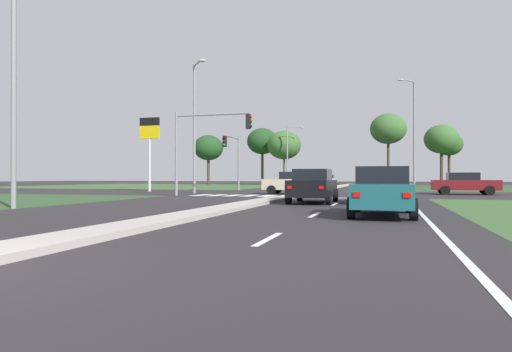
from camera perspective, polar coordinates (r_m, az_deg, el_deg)
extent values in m
plane|color=#282628|center=(34.58, 6.41, -2.18)|extent=(200.00, 200.00, 0.00)
cube|color=#385B2D|center=(66.40, -12.10, -1.20)|extent=(35.00, 35.00, 0.01)
cube|color=#ADA89E|center=(16.18, -4.86, -4.23)|extent=(1.20, 22.00, 0.14)
cube|color=#ADA89E|center=(59.37, 10.42, -1.26)|extent=(1.20, 36.00, 0.14)
cube|color=silver|center=(9.06, 1.54, -7.87)|extent=(0.14, 2.00, 0.01)
cube|color=silver|center=(14.92, 7.31, -4.83)|extent=(0.14, 2.00, 0.01)
cube|color=silver|center=(20.85, 9.80, -3.49)|extent=(0.14, 2.00, 0.01)
cube|color=silver|center=(16.17, 19.93, -4.46)|extent=(0.14, 24.00, 0.01)
cube|color=silver|center=(27.18, 11.88, -2.71)|extent=(6.40, 0.50, 0.01)
cube|color=silver|center=(31.35, -6.83, -2.38)|extent=(0.70, 2.80, 0.01)
cube|color=silver|center=(30.92, -4.86, -2.41)|extent=(0.70, 2.80, 0.01)
cube|color=silver|center=(30.54, -2.84, -2.44)|extent=(0.70, 2.80, 0.01)
cube|color=silver|center=(30.18, -0.77, -2.46)|extent=(0.70, 2.80, 0.01)
cube|color=silver|center=(29.87, 1.34, -2.49)|extent=(0.70, 2.80, 0.01)
cube|color=silver|center=(29.60, 3.50, -2.51)|extent=(0.70, 2.80, 0.01)
cube|color=silver|center=(29.38, 5.69, -2.53)|extent=(0.70, 2.80, 0.01)
cube|color=black|center=(21.93, 7.15, -1.51)|extent=(1.81, 4.40, 0.76)
cube|color=black|center=(21.78, 7.09, 0.17)|extent=(1.59, 2.02, 0.52)
cube|color=red|center=(19.87, 4.21, -1.43)|extent=(0.20, 0.04, 0.14)
cube|color=red|center=(19.63, 8.14, -1.45)|extent=(0.20, 0.04, 0.14)
cylinder|color=black|center=(23.48, 5.49, -2.35)|extent=(0.22, 0.64, 0.64)
cylinder|color=black|center=(23.22, 9.89, -2.38)|extent=(0.22, 0.64, 0.64)
cylinder|color=black|center=(20.72, 4.08, -2.65)|extent=(0.22, 0.64, 0.64)
cylinder|color=black|center=(20.43, 9.05, -2.68)|extent=(0.22, 0.64, 0.64)
cube|color=navy|center=(22.20, 15.57, -1.53)|extent=(1.76, 4.49, 0.73)
cube|color=black|center=(22.04, 15.56, 0.09)|extent=(1.55, 2.07, 0.52)
cube|color=red|center=(19.95, 13.60, -1.47)|extent=(0.20, 0.04, 0.14)
cube|color=red|center=(19.94, 17.44, -1.47)|extent=(0.20, 0.04, 0.14)
cylinder|color=black|center=(23.67, 13.46, -2.33)|extent=(0.22, 0.64, 0.64)
cylinder|color=black|center=(23.65, 17.72, -2.33)|extent=(0.22, 0.64, 0.64)
cylinder|color=black|center=(20.80, 13.12, -2.63)|extent=(0.22, 0.64, 0.64)
cylinder|color=black|center=(20.79, 17.96, -2.63)|extent=(0.22, 0.64, 0.64)
cube|color=#161E47|center=(48.59, 6.44, -0.77)|extent=(1.80, 4.37, 0.76)
cube|color=black|center=(48.73, 6.47, -0.01)|extent=(1.58, 2.01, 0.52)
cube|color=red|center=(50.66, 7.61, -0.65)|extent=(0.20, 0.04, 0.14)
cube|color=red|center=(50.88, 6.09, -0.65)|extent=(0.20, 0.04, 0.14)
cylinder|color=black|center=(47.07, 7.24, -1.25)|extent=(0.22, 0.64, 0.64)
cylinder|color=black|center=(47.38, 5.09, -1.24)|extent=(0.22, 0.64, 0.64)
cylinder|color=black|center=(49.84, 7.73, -1.19)|extent=(0.22, 0.64, 0.64)
cylinder|color=black|center=(50.13, 5.69, -1.18)|extent=(0.22, 0.64, 0.64)
cube|color=#BCAD8E|center=(33.12, 4.56, -1.05)|extent=(4.14, 1.87, 0.77)
cube|color=black|center=(33.09, 4.81, 0.06)|extent=(1.91, 1.64, 0.52)
cube|color=red|center=(32.07, 7.97, -0.94)|extent=(0.04, 0.20, 0.14)
cube|color=red|center=(33.47, 8.31, -0.91)|extent=(0.04, 0.20, 0.14)
cylinder|color=black|center=(32.51, 1.94, -1.74)|extent=(0.64, 0.22, 0.64)
cylinder|color=black|center=(34.32, 2.69, -1.66)|extent=(0.64, 0.22, 0.64)
cylinder|color=black|center=(31.97, 6.56, -1.77)|extent=(0.64, 0.22, 0.64)
cylinder|color=black|center=(33.81, 7.08, -1.68)|extent=(0.64, 0.22, 0.64)
cube|color=#B7B7BC|center=(66.82, 8.95, -0.60)|extent=(1.85, 4.50, 0.75)
cube|color=black|center=(66.96, 8.97, -0.06)|extent=(1.63, 2.07, 0.52)
cube|color=red|center=(68.99, 9.76, -0.53)|extent=(0.20, 0.04, 0.14)
cube|color=red|center=(69.16, 8.61, -0.53)|extent=(0.20, 0.04, 0.14)
cylinder|color=black|center=(65.28, 9.61, -0.94)|extent=(0.22, 0.64, 0.64)
cylinder|color=black|center=(65.51, 8.00, -0.94)|extent=(0.22, 0.64, 0.64)
cylinder|color=black|center=(68.15, 9.88, -0.91)|extent=(0.22, 0.64, 0.64)
cylinder|color=black|center=(68.37, 8.33, -0.91)|extent=(0.22, 0.64, 0.64)
cube|color=maroon|center=(35.23, 24.63, -1.03)|extent=(4.38, 1.81, 0.71)
cube|color=black|center=(35.21, 24.39, -0.03)|extent=(2.01, 1.59, 0.52)
cube|color=red|center=(35.65, 20.96, -0.91)|extent=(0.04, 0.20, 0.14)
cube|color=red|center=(34.28, 21.16, -0.94)|extent=(0.04, 0.20, 0.14)
cylinder|color=black|center=(36.37, 26.60, -1.56)|extent=(0.64, 0.22, 0.64)
cylinder|color=black|center=(34.59, 27.15, -1.63)|extent=(0.64, 0.22, 0.64)
cylinder|color=black|center=(35.95, 22.21, -1.58)|extent=(0.64, 0.22, 0.64)
cylinder|color=black|center=(34.16, 22.54, -1.65)|extent=(0.64, 0.22, 0.64)
cube|color=#19565B|center=(15.01, 15.48, -2.24)|extent=(1.73, 4.38, 0.71)
cube|color=black|center=(14.85, 15.48, 0.10)|extent=(1.52, 2.01, 0.52)
cube|color=red|center=(12.82, 12.46, -2.29)|extent=(0.20, 0.04, 0.14)
cube|color=red|center=(12.81, 18.34, -2.28)|extent=(0.20, 0.04, 0.14)
cylinder|color=black|center=(16.45, 12.51, -3.29)|extent=(0.22, 0.64, 0.64)
cylinder|color=black|center=(16.44, 18.55, -3.29)|extent=(0.22, 0.64, 0.64)
cylinder|color=black|center=(13.66, 11.80, -3.93)|extent=(0.22, 0.64, 0.64)
cylinder|color=black|center=(13.65, 19.08, -3.93)|extent=(0.22, 0.64, 0.64)
cube|color=#A31919|center=(59.10, 8.11, -0.66)|extent=(1.79, 4.25, 0.75)
cube|color=black|center=(59.25, 8.13, -0.04)|extent=(1.57, 1.96, 0.52)
cube|color=red|center=(61.14, 9.01, -0.57)|extent=(0.20, 0.04, 0.14)
cube|color=red|center=(61.32, 7.76, -0.57)|extent=(0.20, 0.04, 0.14)
cylinder|color=black|center=(57.64, 8.80, -1.05)|extent=(0.22, 0.64, 0.64)
cylinder|color=black|center=(57.89, 7.05, -1.04)|extent=(0.22, 0.64, 0.64)
cylinder|color=black|center=(60.34, 9.13, -1.01)|extent=(0.22, 0.64, 0.64)
cylinder|color=black|center=(60.58, 7.45, -1.00)|extent=(0.22, 0.64, 0.64)
cylinder|color=gray|center=(30.59, -9.92, 2.72)|extent=(0.18, 0.18, 5.51)
cylinder|color=gray|center=(29.82, -5.58, 7.63)|extent=(4.97, 0.12, 0.12)
cube|color=black|center=(28.94, -0.97, 6.82)|extent=(0.26, 0.32, 0.95)
sphere|color=red|center=(28.93, -0.67, 7.42)|extent=(0.20, 0.20, 0.20)
sphere|color=#3A2405|center=(28.90, -0.67, 6.83)|extent=(0.20, 0.20, 0.20)
sphere|color=black|center=(28.86, -0.67, 6.24)|extent=(0.20, 0.20, 0.20)
cylinder|color=gray|center=(42.83, -2.18, 1.60)|extent=(0.18, 0.18, 5.07)
cylinder|color=gray|center=(41.15, -3.02, 4.86)|extent=(0.12, 3.83, 0.12)
cube|color=black|center=(39.31, -3.93, 4.33)|extent=(0.32, 0.26, 0.95)
sphere|color=#360503|center=(39.18, -4.01, 4.78)|extent=(0.20, 0.20, 0.20)
sphere|color=#3A2405|center=(39.16, -4.01, 4.35)|extent=(0.20, 0.20, 0.20)
sphere|color=green|center=(39.14, -4.01, 3.91)|extent=(0.20, 0.20, 0.20)
cylinder|color=gray|center=(20.52, -28.00, 11.72)|extent=(0.20, 0.20, 10.88)
cylinder|color=gray|center=(34.92, -7.70, 5.85)|extent=(0.20, 0.20, 9.74)
cylinder|color=gray|center=(34.76, -7.24, 13.87)|extent=(1.38, 1.68, 0.10)
ellipsoid|color=#B2B2A8|center=(33.77, -6.75, 14.11)|extent=(0.56, 0.28, 0.20)
cylinder|color=gray|center=(44.73, 19.14, 4.79)|extent=(0.20, 0.20, 10.14)
cylinder|color=gray|center=(44.57, 18.38, 11.27)|extent=(1.32, 1.76, 0.10)
ellipsoid|color=#B2B2A8|center=(43.69, 17.60, 11.36)|extent=(0.56, 0.28, 0.20)
cylinder|color=gray|center=(66.88, 3.92, 2.53)|extent=(0.20, 0.20, 8.70)
cylinder|color=gray|center=(67.32, 4.84, 6.14)|extent=(2.08, 0.75, 0.10)
ellipsoid|color=#B2B2A8|center=(67.44, 5.75, 6.05)|extent=(0.56, 0.28, 0.20)
cylinder|color=silver|center=(40.31, -13.15, 1.35)|extent=(0.24, 0.24, 4.55)
cube|color=gold|center=(40.49, -13.14, 5.35)|extent=(1.80, 0.24, 1.10)
cube|color=black|center=(40.58, -13.14, 6.61)|extent=(1.80, 0.24, 0.70)
cylinder|color=#423323|center=(75.37, -5.96, 0.72)|extent=(0.45, 0.45, 4.73)
ellipsoid|color=#1E421E|center=(75.51, -5.96, 3.53)|extent=(4.88, 4.88, 4.15)
cylinder|color=#423323|center=(74.32, 0.80, 1.11)|extent=(0.42, 0.42, 5.72)
ellipsoid|color=#1E421E|center=(74.54, 0.80, 4.37)|extent=(5.01, 5.01, 4.25)
cylinder|color=#423323|center=(70.51, 3.53, 0.78)|extent=(0.28, 0.28, 4.75)
ellipsoid|color=#38602D|center=(70.68, 3.53, 3.87)|extent=(5.19, 5.19, 4.41)
cylinder|color=#423323|center=(66.54, 16.18, 1.66)|extent=(0.36, 0.36, 6.64)
ellipsoid|color=#38602D|center=(66.85, 16.18, 5.68)|extent=(5.00, 5.00, 4.25)
cylinder|color=#423323|center=(71.67, 22.15, 1.05)|extent=(0.45, 0.45, 5.42)
ellipsoid|color=#38602D|center=(71.87, 22.15, 4.29)|extent=(4.91, 4.91, 4.18)
cylinder|color=#423323|center=(72.55, 22.96, 0.86)|extent=(0.40, 0.40, 4.97)
ellipsoid|color=#285123|center=(72.70, 22.96, 3.66)|extent=(3.89, 3.89, 3.30)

